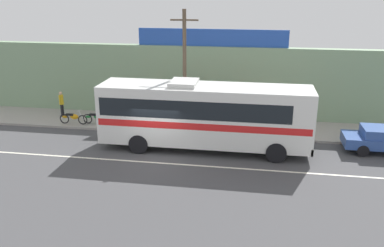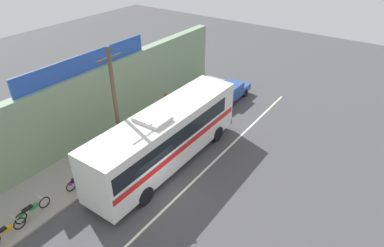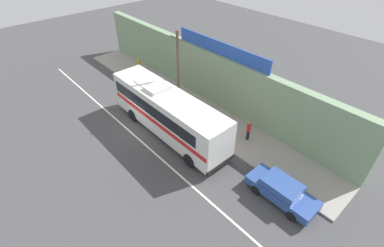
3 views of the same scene
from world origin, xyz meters
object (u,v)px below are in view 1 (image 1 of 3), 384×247
Objects in this scene: pedestrian_far_left at (290,113)px; intercity_bus at (203,113)px; utility_pole at (185,70)px; motorcycle_purple at (97,117)px; motorcycle_orange at (73,118)px; pedestrian_far_right at (61,102)px; motorcycle_red at (139,120)px.

intercity_bus is at bearing -141.40° from pedestrian_far_left.
utility_pole is 3.77× the size of motorcycle_purple.
motorcycle_purple is 12.15m from pedestrian_far_left.
pedestrian_far_left is (13.57, 1.40, 0.55)m from motorcycle_orange.
pedestrian_far_left is (12.09, 1.14, 0.55)m from motorcycle_purple.
intercity_bus reaches higher than pedestrian_far_right.
intercity_bus is at bearing -30.83° from motorcycle_red.
intercity_bus is 6.05× the size of motorcycle_orange.
intercity_bus is 5.36m from motorcycle_red.
pedestrian_far_left reaches higher than motorcycle_orange.
pedestrian_far_right is at bearing 169.80° from utility_pole.
motorcycle_orange is at bearing -45.21° from pedestrian_far_right.
motorcycle_purple is at bearing 176.16° from utility_pole.
motorcycle_red is 5.88m from pedestrian_far_right.
motorcycle_purple is 1.11× the size of pedestrian_far_right.
motorcycle_purple is (1.48, 0.26, 0.00)m from motorcycle_orange.
motorcycle_purple is (-2.81, 0.10, 0.00)m from motorcycle_red.
intercity_bus is at bearing -58.61° from utility_pole.
motorcycle_red and motorcycle_purple have the same top height.
intercity_bus is 7.87m from motorcycle_purple.
motorcycle_orange is 1.01× the size of motorcycle_red.
utility_pole is at bearing -10.20° from pedestrian_far_right.
utility_pole reaches higher than intercity_bus.
motorcycle_red is at bearing 174.51° from utility_pole.
pedestrian_far_right reaches higher than motorcycle_purple.
pedestrian_far_left is (4.86, 3.88, -0.95)m from intercity_bus.
motorcycle_red is at bearing 149.17° from intercity_bus.
motorcycle_purple is 1.13× the size of pedestrian_far_left.
utility_pole is at bearing -3.84° from motorcycle_purple.
motorcycle_red is (-2.99, 0.29, -3.29)m from utility_pole.
utility_pole is (-1.43, 2.35, 1.79)m from intercity_bus.
utility_pole is 4.26× the size of pedestrian_far_left.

